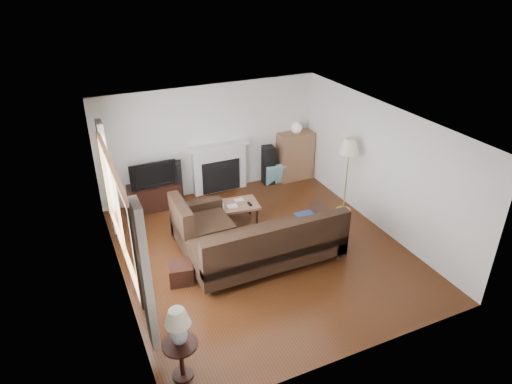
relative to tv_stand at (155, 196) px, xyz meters
name	(u,v)px	position (x,y,z in m)	size (l,w,h in m)	color
room	(263,192)	(1.42, -2.47, 0.98)	(5.10, 5.60, 2.54)	#492410
window	(119,211)	(-1.03, -2.67, 1.28)	(0.12, 2.74, 1.54)	brown
curtain_near	(146,278)	(-0.98, -4.19, 1.13)	(0.10, 0.35, 2.10)	beige
curtain_far	(108,179)	(-0.98, -1.15, 1.13)	(0.10, 0.35, 2.10)	beige
fireplace	(220,168)	(1.57, 0.17, 0.30)	(1.40, 0.26, 1.15)	white
tv_stand	(155,196)	(0.00, 0.00, 0.00)	(1.09, 0.49, 0.55)	black
television	(152,173)	(0.00, 0.00, 0.55)	(0.97, 0.13, 0.56)	black
speaker_left	(176,182)	(0.51, 0.06, 0.20)	(0.26, 0.31, 0.94)	black
speaker_right	(268,165)	(2.76, 0.08, 0.19)	(0.26, 0.31, 0.93)	black
bookshelf	(295,156)	(3.46, 0.04, 0.31)	(0.85, 0.40, 1.17)	#906543
globe_lamp	(296,128)	(3.46, 0.04, 1.03)	(0.26, 0.26, 0.26)	white
sectional_sofa	(268,241)	(1.33, -2.84, 0.20)	(2.91, 2.12, 0.94)	black
coffee_table	(231,214)	(1.26, -1.30, -0.06)	(1.11, 0.60, 0.43)	#8B5B42
footstool	(181,273)	(-0.20, -2.69, -0.10)	(0.40, 0.40, 0.34)	black
floor_lamp	(347,176)	(3.64, -1.83, 0.55)	(0.42, 0.42, 1.65)	#AD953C
side_table	(182,360)	(-0.73, -4.60, 0.01)	(0.46, 0.46, 0.57)	black
table_lamp	(178,327)	(-0.73, -4.60, 0.57)	(0.33, 0.33, 0.54)	silver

